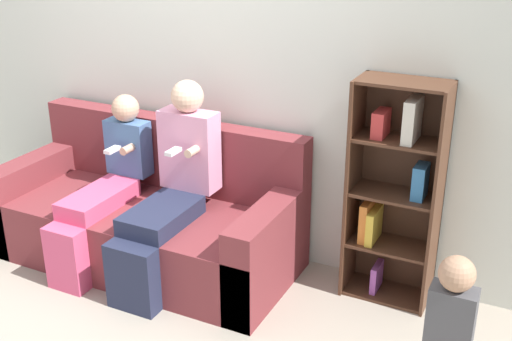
# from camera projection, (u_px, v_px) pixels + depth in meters

# --- Properties ---
(ground_plane) EXTENTS (14.00, 14.00, 0.00)m
(ground_plane) POSITION_uv_depth(u_px,v_px,m) (121.00, 304.00, 3.84)
(ground_plane) COLOR #9E9384
(back_wall) EXTENTS (10.00, 0.06, 2.55)m
(back_wall) POSITION_uv_depth(u_px,v_px,m) (200.00, 60.00, 4.19)
(back_wall) COLOR silver
(back_wall) RESTS_ON ground_plane
(couch) EXTENTS (1.99, 0.87, 0.90)m
(couch) POSITION_uv_depth(u_px,v_px,m) (148.00, 219.00, 4.24)
(couch) COLOR maroon
(couch) RESTS_ON ground_plane
(adult_seated) EXTENTS (0.37, 0.83, 1.23)m
(adult_seated) POSITION_uv_depth(u_px,v_px,m) (171.00, 185.00, 3.93)
(adult_seated) COLOR #232842
(adult_seated) RESTS_ON ground_plane
(child_seated) EXTENTS (0.30, 0.84, 1.07)m
(child_seated) POSITION_uv_depth(u_px,v_px,m) (104.00, 186.00, 4.13)
(child_seated) COLOR #DB4C75
(child_seated) RESTS_ON ground_plane
(toddler_standing) EXTENTS (0.21, 0.16, 0.81)m
(toddler_standing) POSITION_uv_depth(u_px,v_px,m) (449.00, 332.00, 2.89)
(toddler_standing) COLOR #70665B
(toddler_standing) RESTS_ON ground_plane
(bookshelf) EXTENTS (0.51, 0.30, 1.34)m
(bookshelf) POSITION_uv_depth(u_px,v_px,m) (395.00, 189.00, 3.71)
(bookshelf) COLOR #4C2D1E
(bookshelf) RESTS_ON ground_plane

